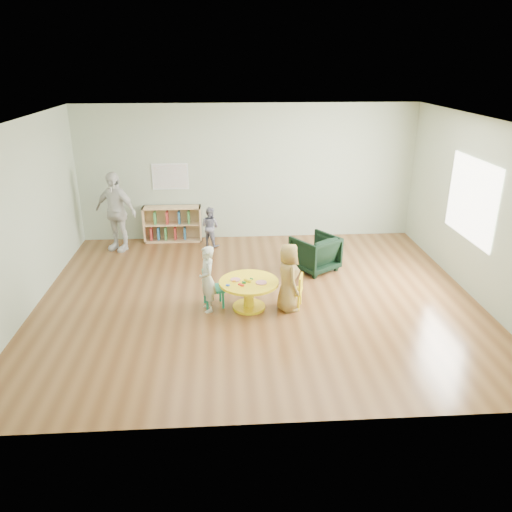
# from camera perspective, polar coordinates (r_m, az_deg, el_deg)

# --- Properties ---
(room) EXTENTS (7.10, 7.00, 2.80)m
(room) POSITION_cam_1_polar(r_m,az_deg,el_deg) (7.48, 0.29, 8.30)
(room) COLOR brown
(room) RESTS_ON ground
(activity_table) EXTENTS (0.92, 0.92, 0.50)m
(activity_table) POSITION_cam_1_polar(r_m,az_deg,el_deg) (7.67, -0.82, -3.85)
(activity_table) COLOR yellow
(activity_table) RESTS_ON ground
(kid_chair_left) EXTENTS (0.36, 0.36, 0.58)m
(kid_chair_left) POSITION_cam_1_polar(r_m,az_deg,el_deg) (7.77, -5.19, -3.65)
(kid_chair_left) COLOR #178060
(kid_chair_left) RESTS_ON ground
(kid_chair_right) EXTENTS (0.36, 0.36, 0.54)m
(kid_chair_right) POSITION_cam_1_polar(r_m,az_deg,el_deg) (7.74, 4.47, -3.90)
(kid_chair_right) COLOR yellow
(kid_chair_right) RESTS_ON ground
(bookshelf) EXTENTS (1.20, 0.30, 0.75)m
(bookshelf) POSITION_cam_1_polar(r_m,az_deg,el_deg) (10.68, -9.57, 3.64)
(bookshelf) COLOR tan
(bookshelf) RESTS_ON ground
(alphabet_poster) EXTENTS (0.74, 0.01, 0.54)m
(alphabet_poster) POSITION_cam_1_polar(r_m,az_deg,el_deg) (10.55, -9.77, 8.94)
(alphabet_poster) COLOR white
(alphabet_poster) RESTS_ON ground
(armchair) EXTENTS (0.99, 0.99, 0.66)m
(armchair) POSITION_cam_1_polar(r_m,az_deg,el_deg) (9.12, 6.75, 0.34)
(armchair) COLOR black
(armchair) RESTS_ON ground
(child_left) EXTENTS (0.33, 0.42, 1.04)m
(child_left) POSITION_cam_1_polar(r_m,az_deg,el_deg) (7.57, -5.58, -2.64)
(child_left) COLOR silver
(child_left) RESTS_ON ground
(child_right) EXTENTS (0.44, 0.58, 1.07)m
(child_right) POSITION_cam_1_polar(r_m,az_deg,el_deg) (7.56, 3.71, -2.46)
(child_right) COLOR yellow
(child_right) RESTS_ON ground
(toddler) EXTENTS (0.51, 0.48, 0.82)m
(toddler) POSITION_cam_1_polar(r_m,az_deg,el_deg) (10.27, -5.27, 3.37)
(toddler) COLOR #191B40
(toddler) RESTS_ON ground
(adult_caretaker) EXTENTS (1.01, 0.77, 1.59)m
(adult_caretaker) POSITION_cam_1_polar(r_m,az_deg,el_deg) (10.28, -15.76, 4.91)
(adult_caretaker) COLOR silver
(adult_caretaker) RESTS_ON ground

